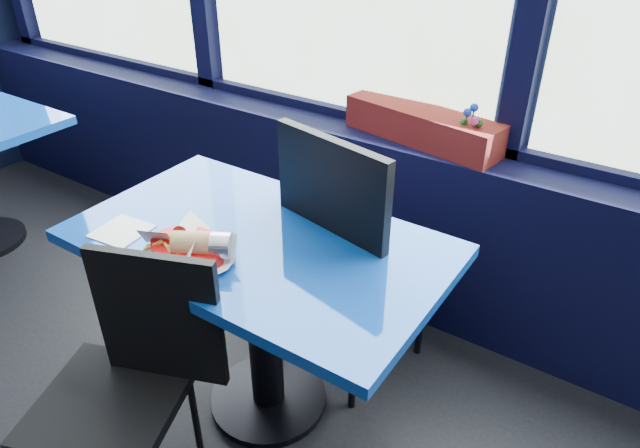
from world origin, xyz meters
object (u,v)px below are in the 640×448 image
(planter_box, at_px, (422,125))
(ketchup_bottle, at_px, (291,173))
(soda_cup, at_px, (316,194))
(chair_near_front, at_px, (130,374))
(near_table, at_px, (261,283))
(chair_near_back, at_px, (344,243))
(food_basket, at_px, (190,248))
(flower_vase, at_px, (468,143))

(planter_box, distance_m, ketchup_bottle, 0.64)
(soda_cup, bearing_deg, planter_box, 83.36)
(planter_box, bearing_deg, soda_cup, -86.57)
(chair_near_front, bearing_deg, near_table, 56.71)
(ketchup_bottle, bearing_deg, chair_near_back, 8.00)
(ketchup_bottle, distance_m, soda_cup, 0.15)
(chair_near_front, bearing_deg, chair_near_back, 52.09)
(chair_near_front, xyz_separation_m, ketchup_bottle, (0.03, 0.76, 0.34))
(chair_near_front, bearing_deg, food_basket, 67.49)
(planter_box, relative_size, soda_cup, 2.26)
(chair_near_front, xyz_separation_m, soda_cup, (0.17, 0.71, 0.32))
(planter_box, relative_size, food_basket, 2.38)
(chair_near_back, height_order, soda_cup, chair_near_back)
(near_table, height_order, flower_vase, flower_vase)
(flower_vase, bearing_deg, planter_box, 163.33)
(chair_near_back, bearing_deg, chair_near_front, 84.95)
(chair_near_back, bearing_deg, soda_cup, 60.62)
(near_table, xyz_separation_m, chair_near_back, (0.13, 0.31, 0.04))
(chair_near_front, relative_size, food_basket, 3.13)
(food_basket, xyz_separation_m, ketchup_bottle, (0.02, 0.48, 0.06))
(ketchup_bottle, relative_size, soda_cup, 0.70)
(chair_near_back, xyz_separation_m, food_basket, (-0.23, -0.51, 0.17))
(soda_cup, bearing_deg, chair_near_back, 48.99)
(near_table, height_order, chair_near_back, chair_near_back)
(chair_near_back, bearing_deg, near_table, 78.20)
(near_table, distance_m, food_basket, 0.31)
(near_table, bearing_deg, food_basket, -116.04)
(near_table, bearing_deg, chair_near_front, -102.06)
(planter_box, relative_size, flower_vase, 3.08)
(flower_vase, xyz_separation_m, food_basket, (-0.46, -1.01, -0.08))
(chair_near_back, distance_m, soda_cup, 0.24)
(soda_cup, bearing_deg, chair_near_front, -103.35)
(flower_vase, relative_size, food_basket, 0.77)
(flower_vase, bearing_deg, food_basket, -114.31)
(planter_box, height_order, flower_vase, flower_vase)
(soda_cup, bearing_deg, flower_vase, 63.22)
(flower_vase, distance_m, food_basket, 1.11)
(chair_near_front, height_order, soda_cup, soda_cup)
(near_table, bearing_deg, ketchup_bottle, 104.38)
(food_basket, height_order, ketchup_bottle, ketchup_bottle)
(food_basket, bearing_deg, near_table, 59.77)
(planter_box, bearing_deg, flower_vase, -6.60)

